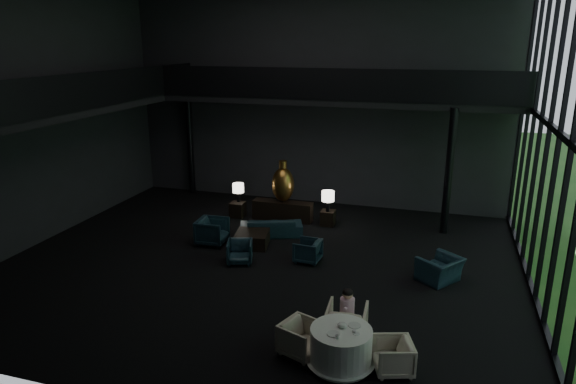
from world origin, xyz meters
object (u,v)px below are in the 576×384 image
(coffee_table, at_px, (252,239))
(lounge_armchair_east, at_px, (308,251))
(console, at_px, (283,211))
(bronze_urn, at_px, (283,184))
(window_armchair, at_px, (440,266))
(dining_table, at_px, (341,349))
(lounge_armchair_west, at_px, (212,229))
(side_table_right, at_px, (328,218))
(dining_chair_north, at_px, (347,319))
(table_lamp_right, at_px, (328,197))
(child, at_px, (347,303))
(lounge_armchair_south, at_px, (240,252))
(dining_chair_east, at_px, (393,356))
(dining_chair_west, at_px, (301,338))
(sofa, at_px, (271,225))
(side_table_left, at_px, (238,210))
(table_lamp_left, at_px, (238,189))

(coffee_table, bearing_deg, lounge_armchair_east, -18.24)
(console, bearing_deg, bronze_urn, 90.00)
(window_armchair, distance_m, dining_table, 4.55)
(coffee_table, bearing_deg, console, 85.75)
(lounge_armchair_west, distance_m, window_armchair, 6.67)
(side_table_right, height_order, coffee_table, side_table_right)
(side_table_right, xyz_separation_m, dining_chair_north, (1.86, -6.54, 0.19))
(table_lamp_right, relative_size, child, 1.09)
(side_table_right, xyz_separation_m, window_armchair, (3.65, -3.24, 0.16))
(side_table_right, height_order, lounge_armchair_south, lounge_armchair_south)
(dining_chair_east, bearing_deg, lounge_armchair_east, -165.49)
(bronze_urn, bearing_deg, dining_chair_east, -59.00)
(lounge_armchair_south, bearing_deg, console, 71.13)
(console, bearing_deg, lounge_armchair_south, -91.17)
(lounge_armchair_east, relative_size, dining_chair_west, 0.87)
(window_armchair, bearing_deg, sofa, -72.59)
(dining_chair_east, bearing_deg, table_lamp_right, -176.66)
(table_lamp_right, distance_m, coffee_table, 3.06)
(table_lamp_right, xyz_separation_m, lounge_armchair_south, (-1.68, -3.61, -0.68))
(coffee_table, distance_m, dining_chair_east, 6.82)
(console, height_order, bronze_urn, bronze_urn)
(side_table_right, height_order, dining_chair_east, dining_chair_east)
(dining_chair_west, bearing_deg, table_lamp_right, 29.55)
(console, bearing_deg, dining_table, -64.83)
(console, bearing_deg, table_lamp_right, -3.71)
(side_table_right, xyz_separation_m, lounge_armchair_west, (-2.99, -2.63, 0.24))
(lounge_armchair_south, height_order, dining_table, dining_table)
(console, bearing_deg, dining_chair_east, -58.82)
(bronze_urn, distance_m, coffee_table, 2.74)
(window_armchair, relative_size, dining_chair_east, 1.46)
(console, bearing_deg, side_table_left, -174.94)
(lounge_armchair_south, distance_m, dining_chair_east, 5.89)
(sofa, bearing_deg, dining_chair_east, 105.62)
(table_lamp_left, bearing_deg, lounge_armchair_west, -85.41)
(bronze_urn, distance_m, table_lamp_right, 1.63)
(lounge_armchair_west, distance_m, lounge_armchair_east, 3.13)
(lounge_armchair_south, height_order, window_armchair, window_armchair)
(side_table_left, height_order, table_lamp_left, table_lamp_left)
(side_table_left, xyz_separation_m, child, (5.05, -6.37, 0.51))
(sofa, bearing_deg, lounge_armchair_west, 17.66)
(dining_chair_north, bearing_deg, dining_table, 90.73)
(dining_chair_north, bearing_deg, table_lamp_right, -76.83)
(table_lamp_left, distance_m, sofa, 2.32)
(console, height_order, dining_table, dining_table)
(table_lamp_left, relative_size, side_table_right, 1.32)
(side_table_left, xyz_separation_m, dining_table, (5.12, -7.35, 0.07))
(sofa, relative_size, lounge_armchair_east, 2.88)
(lounge_armchair_south, bearing_deg, table_lamp_right, 47.38)
(side_table_right, bearing_deg, child, -74.04)
(table_lamp_right, bearing_deg, window_armchair, -41.06)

